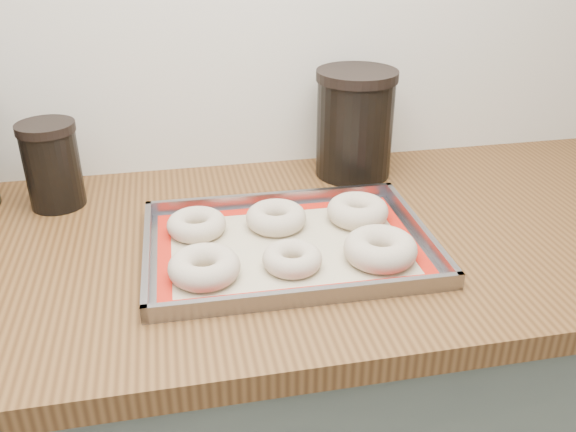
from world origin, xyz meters
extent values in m
cube|color=brown|center=(0.00, 1.68, 0.88)|extent=(3.06, 0.68, 0.04)
cube|color=gray|center=(0.21, 1.62, 0.90)|extent=(0.47, 0.34, 0.00)
cube|color=gray|center=(0.21, 1.78, 0.91)|extent=(0.46, 0.02, 0.02)
cube|color=gray|center=(0.20, 1.46, 0.91)|extent=(0.46, 0.02, 0.02)
cube|color=gray|center=(-0.02, 1.63, 0.91)|extent=(0.02, 0.33, 0.02)
cube|color=gray|center=(0.43, 1.62, 0.91)|extent=(0.02, 0.33, 0.02)
cube|color=#C6B793|center=(0.21, 1.62, 0.90)|extent=(0.43, 0.30, 0.00)
cube|color=red|center=(0.21, 1.76, 0.91)|extent=(0.42, 0.03, 0.00)
cube|color=red|center=(0.21, 1.49, 0.91)|extent=(0.42, 0.03, 0.00)
cube|color=red|center=(0.01, 1.63, 0.91)|extent=(0.03, 0.25, 0.00)
cube|color=red|center=(0.41, 1.62, 0.91)|extent=(0.03, 0.25, 0.00)
torus|color=beige|center=(0.07, 1.56, 0.92)|extent=(0.13, 0.13, 0.04)
torus|color=beige|center=(0.20, 1.56, 0.92)|extent=(0.11, 0.11, 0.03)
torus|color=beige|center=(0.34, 1.55, 0.93)|extent=(0.13, 0.13, 0.04)
torus|color=beige|center=(0.06, 1.70, 0.92)|extent=(0.11, 0.11, 0.03)
torus|color=beige|center=(0.20, 1.69, 0.92)|extent=(0.12, 0.12, 0.04)
torus|color=beige|center=(0.34, 1.69, 0.92)|extent=(0.14, 0.14, 0.04)
cylinder|color=black|center=(-0.18, 1.87, 0.97)|extent=(0.10, 0.10, 0.14)
cylinder|color=black|center=(-0.18, 1.87, 1.05)|extent=(0.10, 0.10, 0.02)
cylinder|color=black|center=(0.40, 1.90, 1.00)|extent=(0.15, 0.15, 0.20)
cylinder|color=black|center=(0.40, 1.90, 1.11)|extent=(0.16, 0.16, 0.02)
camera|label=1|loc=(0.04, 0.78, 1.40)|focal=38.00mm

